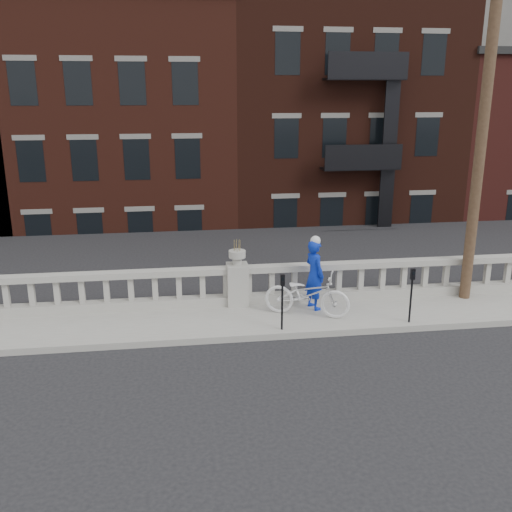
{
  "coord_description": "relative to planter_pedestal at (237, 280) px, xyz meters",
  "views": [
    {
      "loc": [
        -1.48,
        -10.1,
        5.61
      ],
      "look_at": [
        0.39,
        3.2,
        1.68
      ],
      "focal_mm": 40.0,
      "sensor_mm": 36.0,
      "label": 1
    }
  ],
  "objects": [
    {
      "name": "ground",
      "position": [
        0.0,
        -3.95,
        -0.83
      ],
      "size": [
        120.0,
        120.0,
        0.0
      ],
      "primitive_type": "plane",
      "color": "black",
      "rests_on": "ground"
    },
    {
      "name": "bicycle",
      "position": [
        1.64,
        -1.01,
        -0.12
      ],
      "size": [
        2.27,
        1.52,
        1.13
      ],
      "primitive_type": "imported",
      "rotation": [
        0.0,
        0.0,
        1.18
      ],
      "color": "silver",
      "rests_on": "sidewalk"
    },
    {
      "name": "sidewalk",
      "position": [
        0.0,
        -0.95,
        -0.76
      ],
      "size": [
        32.0,
        2.2,
        0.15
      ],
      "primitive_type": "cube",
      "color": "gray",
      "rests_on": "ground"
    },
    {
      "name": "cyclist",
      "position": [
        1.92,
        -0.55,
        0.23
      ],
      "size": [
        0.64,
        0.78,
        1.82
      ],
      "primitive_type": "imported",
      "rotation": [
        0.0,
        0.0,
        1.93
      ],
      "color": "#0B26AE",
      "rests_on": "sidewalk"
    },
    {
      "name": "planter_pedestal",
      "position": [
        0.0,
        0.0,
        0.0
      ],
      "size": [
        0.55,
        0.55,
        1.76
      ],
      "color": "gray",
      "rests_on": "sidewalk"
    },
    {
      "name": "lower_level",
      "position": [
        0.56,
        19.09,
        1.8
      ],
      "size": [
        80.0,
        44.0,
        20.8
      ],
      "color": "#605E59",
      "rests_on": "ground"
    },
    {
      "name": "parking_meter_c",
      "position": [
        0.86,
        -1.8,
        0.17
      ],
      "size": [
        0.1,
        0.09,
        1.36
      ],
      "color": "black",
      "rests_on": "sidewalk"
    },
    {
      "name": "utility_pole",
      "position": [
        6.2,
        -0.35,
        4.41
      ],
      "size": [
        1.6,
        0.28,
        10.0
      ],
      "color": "#422D1E",
      "rests_on": "sidewalk"
    },
    {
      "name": "parking_meter_d",
      "position": [
        4.02,
        -1.8,
        0.17
      ],
      "size": [
        0.1,
        0.09,
        1.36
      ],
      "color": "black",
      "rests_on": "sidewalk"
    },
    {
      "name": "balustrade",
      "position": [
        0.0,
        0.0,
        -0.19
      ],
      "size": [
        28.0,
        0.34,
        1.03
      ],
      "color": "gray",
      "rests_on": "sidewalk"
    }
  ]
}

